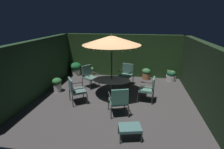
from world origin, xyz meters
TOP-DOWN VIEW (x-y plane):
  - ground_plane at (0.00, 0.00)m, footprint 6.83×6.46m
  - hedge_backdrop_rear at (0.00, 3.08)m, footprint 6.83×0.30m
  - hedge_backdrop_left at (-3.27, 0.00)m, footprint 0.30×6.46m
  - hedge_backdrop_right at (3.27, 0.00)m, footprint 0.30×6.46m
  - patio_dining_table at (-0.14, 0.23)m, footprint 1.55×1.07m
  - patio_umbrella at (-0.14, 0.23)m, footprint 2.27×2.27m
  - patio_chair_north at (1.37, 0.01)m, footprint 0.66×0.65m
  - patio_chair_northeast at (0.35, 1.68)m, footprint 0.77×0.77m
  - patio_chair_east at (-1.38, 1.12)m, footprint 0.84×0.82m
  - patio_chair_southeast at (-1.41, -0.61)m, footprint 0.82×0.83m
  - patio_chair_south at (0.35, -1.22)m, footprint 0.78×0.79m
  - ottoman_footrest at (0.80, -2.35)m, footprint 0.68×0.57m
  - potted_plant_right_near at (2.61, 2.58)m, footprint 0.48×0.48m
  - potted_plant_left_far at (-2.66, 2.73)m, footprint 0.63×0.63m
  - potted_plant_left_near at (-1.80, 2.63)m, footprint 0.45×0.45m
  - potted_plant_right_far at (1.33, 2.63)m, footprint 0.44×0.44m
  - potted_plant_back_center at (-2.61, 0.31)m, footprint 0.42×0.42m

SIDE VIEW (x-z plane):
  - ground_plane at x=0.00m, z-range -0.02..0.00m
  - potted_plant_left_near at x=-1.80m, z-range 0.00..0.55m
  - potted_plant_right_near at x=2.61m, z-range 0.00..0.57m
  - potted_plant_right_far at x=1.33m, z-range 0.02..0.61m
  - ottoman_footrest at x=0.80m, z-range 0.14..0.52m
  - potted_plant_back_center at x=-2.61m, z-range 0.04..0.67m
  - potted_plant_left_far at x=-2.66m, z-range 0.03..0.75m
  - patio_chair_east at x=-1.38m, z-range 0.06..1.08m
  - patio_chair_north at x=1.37m, z-range 0.08..1.07m
  - patio_chair_south at x=0.35m, z-range 0.07..1.09m
  - patio_chair_southeast at x=-1.41m, z-range 0.08..1.10m
  - patio_chair_northeast at x=0.35m, z-range 0.08..1.11m
  - patio_dining_table at x=-0.14m, z-range 0.23..0.97m
  - hedge_backdrop_rear at x=0.00m, z-range 0.00..2.32m
  - hedge_backdrop_left at x=-3.27m, z-range 0.00..2.32m
  - hedge_backdrop_right at x=3.27m, z-range 0.00..2.32m
  - patio_umbrella at x=-0.14m, z-range 1.04..3.65m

